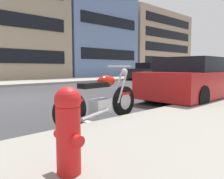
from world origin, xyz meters
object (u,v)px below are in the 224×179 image
(parked_car_behind_motorcycle, at_px, (195,80))
(car_opposite_curb, at_px, (150,72))
(parked_motorcycle, at_px, (101,100))
(fire_hydrant, at_px, (68,128))

(parked_car_behind_motorcycle, xyz_separation_m, car_opposite_curb, (9.08, 8.69, 0.03))
(parked_motorcycle, bearing_deg, car_opposite_curb, 26.86)
(car_opposite_curb, relative_size, fire_hydrant, 5.82)
(parked_motorcycle, relative_size, car_opposite_curb, 0.48)
(parked_car_behind_motorcycle, bearing_deg, parked_motorcycle, -178.58)
(parked_motorcycle, relative_size, parked_car_behind_motorcycle, 0.51)
(parked_car_behind_motorcycle, distance_m, car_opposite_curb, 12.57)
(fire_hydrant, bearing_deg, car_opposite_curb, 34.77)
(parked_car_behind_motorcycle, xyz_separation_m, fire_hydrant, (-6.13, -1.86, -0.12))
(car_opposite_curb, bearing_deg, fire_hydrant, 34.38)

